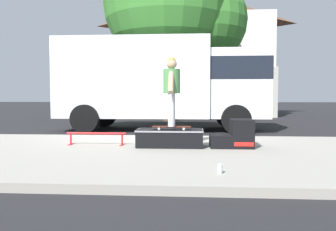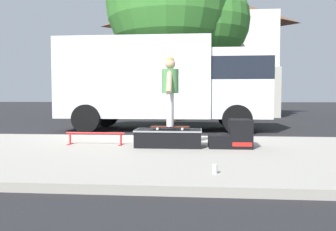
{
  "view_description": "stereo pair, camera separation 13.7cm",
  "coord_description": "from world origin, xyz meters",
  "px_view_note": "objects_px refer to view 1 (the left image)",
  "views": [
    {
      "loc": [
        1.27,
        -9.22,
        1.12
      ],
      "look_at": [
        0.66,
        -0.61,
        0.65
      ],
      "focal_mm": 35.74,
      "sensor_mm": 36.0,
      "label": 1
    },
    {
      "loc": [
        1.4,
        -9.21,
        1.12
      ],
      "look_at": [
        0.66,
        -0.61,
        0.65
      ],
      "focal_mm": 35.74,
      "sensor_mm": 36.0,
      "label": 2
    }
  ],
  "objects_px": {
    "skateboard": "(172,127)",
    "skater_kid": "(172,85)",
    "grind_rail": "(96,136)",
    "kicker_ramp": "(235,136)",
    "skate_box": "(170,137)",
    "street_tree_main": "(177,9)",
    "box_truck": "(163,80)",
    "soda_can": "(220,169)"
  },
  "relations": [
    {
      "from": "skate_box",
      "to": "kicker_ramp",
      "type": "distance_m",
      "value": 1.31
    },
    {
      "from": "skate_box",
      "to": "street_tree_main",
      "type": "xyz_separation_m",
      "value": [
        -0.28,
        9.09,
        4.96
      ]
    },
    {
      "from": "skater_kid",
      "to": "street_tree_main",
      "type": "xyz_separation_m",
      "value": [
        -0.31,
        9.13,
        3.9
      ]
    },
    {
      "from": "box_truck",
      "to": "skater_kid",
      "type": "bearing_deg",
      "value": -83.11
    },
    {
      "from": "box_truck",
      "to": "kicker_ramp",
      "type": "bearing_deg",
      "value": -68.35
    },
    {
      "from": "skater_kid",
      "to": "soda_can",
      "type": "height_order",
      "value": "skater_kid"
    },
    {
      "from": "skateboard",
      "to": "skater_kid",
      "type": "xyz_separation_m",
      "value": [
        0.0,
        0.0,
        0.84
      ]
    },
    {
      "from": "street_tree_main",
      "to": "kicker_ramp",
      "type": "bearing_deg",
      "value": -80.08
    },
    {
      "from": "skate_box",
      "to": "skateboard",
      "type": "bearing_deg",
      "value": -49.11
    },
    {
      "from": "grind_rail",
      "to": "street_tree_main",
      "type": "distance_m",
      "value": 10.32
    },
    {
      "from": "kicker_ramp",
      "to": "soda_can",
      "type": "height_order",
      "value": "kicker_ramp"
    },
    {
      "from": "skate_box",
      "to": "grind_rail",
      "type": "xyz_separation_m",
      "value": [
        -1.57,
        0.13,
        0.01
      ]
    },
    {
      "from": "skateboard",
      "to": "street_tree_main",
      "type": "bearing_deg",
      "value": 91.96
    },
    {
      "from": "grind_rail",
      "to": "skateboard",
      "type": "xyz_separation_m",
      "value": [
        1.61,
        -0.17,
        0.21
      ]
    },
    {
      "from": "box_truck",
      "to": "street_tree_main",
      "type": "bearing_deg",
      "value": 86.73
    },
    {
      "from": "grind_rail",
      "to": "skateboard",
      "type": "height_order",
      "value": "skateboard"
    },
    {
      "from": "skate_box",
      "to": "skater_kid",
      "type": "relative_size",
      "value": 0.96
    },
    {
      "from": "street_tree_main",
      "to": "grind_rail",
      "type": "bearing_deg",
      "value": -98.22
    },
    {
      "from": "skateboard",
      "to": "street_tree_main",
      "type": "height_order",
      "value": "street_tree_main"
    },
    {
      "from": "soda_can",
      "to": "box_truck",
      "type": "xyz_separation_m",
      "value": [
        -1.34,
        7.03,
        1.52
      ]
    },
    {
      "from": "soda_can",
      "to": "grind_rail",
      "type": "bearing_deg",
      "value": 133.51
    },
    {
      "from": "kicker_ramp",
      "to": "grind_rail",
      "type": "bearing_deg",
      "value": 177.51
    },
    {
      "from": "skateboard",
      "to": "street_tree_main",
      "type": "xyz_separation_m",
      "value": [
        -0.31,
        9.13,
        4.74
      ]
    },
    {
      "from": "kicker_ramp",
      "to": "street_tree_main",
      "type": "height_order",
      "value": "street_tree_main"
    },
    {
      "from": "kicker_ramp",
      "to": "skateboard",
      "type": "relative_size",
      "value": 1.08
    },
    {
      "from": "kicker_ramp",
      "to": "skate_box",
      "type": "bearing_deg",
      "value": 179.98
    },
    {
      "from": "kicker_ramp",
      "to": "box_truck",
      "type": "bearing_deg",
      "value": 111.65
    },
    {
      "from": "skateboard",
      "to": "box_truck",
      "type": "xyz_separation_m",
      "value": [
        -0.57,
        4.68,
        1.18
      ]
    },
    {
      "from": "grind_rail",
      "to": "soda_can",
      "type": "relative_size",
      "value": 10.03
    },
    {
      "from": "skateboard",
      "to": "skater_kid",
      "type": "distance_m",
      "value": 0.84
    },
    {
      "from": "skateboard",
      "to": "kicker_ramp",
      "type": "bearing_deg",
      "value": 1.9
    },
    {
      "from": "grind_rail",
      "to": "box_truck",
      "type": "bearing_deg",
      "value": 77.02
    },
    {
      "from": "skater_kid",
      "to": "kicker_ramp",
      "type": "bearing_deg",
      "value": 1.9
    },
    {
      "from": "kicker_ramp",
      "to": "box_truck",
      "type": "xyz_separation_m",
      "value": [
        -1.84,
        4.64,
        1.35
      ]
    },
    {
      "from": "kicker_ramp",
      "to": "skater_kid",
      "type": "height_order",
      "value": "skater_kid"
    },
    {
      "from": "kicker_ramp",
      "to": "box_truck",
      "type": "height_order",
      "value": "box_truck"
    },
    {
      "from": "skate_box",
      "to": "box_truck",
      "type": "height_order",
      "value": "box_truck"
    },
    {
      "from": "grind_rail",
      "to": "kicker_ramp",
      "type": "bearing_deg",
      "value": -2.49
    },
    {
      "from": "soda_can",
      "to": "box_truck",
      "type": "bearing_deg",
      "value": 100.82
    },
    {
      "from": "soda_can",
      "to": "skateboard",
      "type": "bearing_deg",
      "value": 108.34
    },
    {
      "from": "box_truck",
      "to": "street_tree_main",
      "type": "height_order",
      "value": "street_tree_main"
    },
    {
      "from": "skater_kid",
      "to": "street_tree_main",
      "type": "distance_m",
      "value": 9.93
    }
  ]
}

